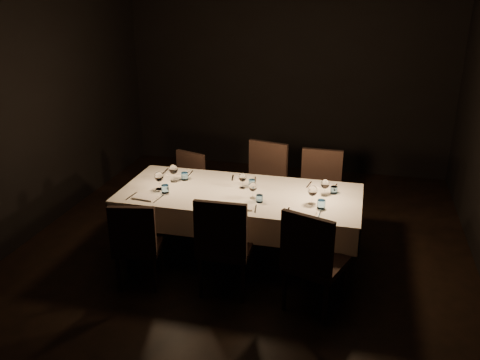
% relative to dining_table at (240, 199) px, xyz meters
% --- Properties ---
extents(room, '(5.01, 6.01, 3.01)m').
position_rel_dining_table_xyz_m(room, '(0.00, 0.00, 0.81)').
color(room, black).
rests_on(room, ground).
extents(dining_table, '(2.52, 1.12, 0.76)m').
position_rel_dining_table_xyz_m(dining_table, '(0.00, 0.00, 0.00)').
color(dining_table, black).
rests_on(dining_table, ground).
extents(chair_near_left, '(0.52, 0.52, 0.91)m').
position_rel_dining_table_xyz_m(chair_near_left, '(-0.82, -0.82, -0.18)').
color(chair_near_left, black).
rests_on(chair_near_left, ground).
extents(place_setting_near_left, '(0.36, 0.42, 0.20)m').
position_rel_dining_table_xyz_m(place_setting_near_left, '(-0.85, -0.22, 0.15)').
color(place_setting_near_left, white).
rests_on(place_setting_near_left, dining_table).
extents(chair_near_center, '(0.50, 0.50, 1.02)m').
position_rel_dining_table_xyz_m(chair_near_center, '(0.03, -0.74, -0.13)').
color(chair_near_center, black).
rests_on(chair_near_center, ground).
extents(place_setting_near_center, '(0.32, 0.40, 0.17)m').
position_rel_dining_table_xyz_m(place_setting_near_center, '(0.17, -0.22, 0.14)').
color(place_setting_near_center, white).
rests_on(place_setting_near_center, dining_table).
extents(chair_near_right, '(0.62, 0.62, 1.01)m').
position_rel_dining_table_xyz_m(chair_near_right, '(0.86, -0.82, -0.13)').
color(chair_near_right, black).
rests_on(chair_near_right, ground).
extents(place_setting_near_right, '(0.36, 0.42, 0.20)m').
position_rel_dining_table_xyz_m(place_setting_near_right, '(0.78, -0.22, 0.15)').
color(place_setting_near_right, white).
rests_on(place_setting_near_right, dining_table).
extents(chair_far_left, '(0.53, 0.53, 0.87)m').
position_rel_dining_table_xyz_m(chair_far_left, '(-0.88, 0.75, -0.20)').
color(chair_far_left, black).
rests_on(chair_far_left, ground).
extents(place_setting_far_left, '(0.36, 0.42, 0.20)m').
position_rel_dining_table_xyz_m(place_setting_far_left, '(-0.78, 0.22, 0.15)').
color(place_setting_far_left, white).
rests_on(place_setting_far_left, dining_table).
extents(chair_far_center, '(0.60, 0.60, 1.04)m').
position_rel_dining_table_xyz_m(chair_far_center, '(0.08, 0.84, -0.12)').
color(chair_far_center, black).
rests_on(chair_far_center, ground).
extents(place_setting_far_center, '(0.32, 0.39, 0.17)m').
position_rel_dining_table_xyz_m(place_setting_far_center, '(0.00, 0.22, 0.14)').
color(place_setting_far_center, white).
rests_on(place_setting_far_center, dining_table).
extents(chair_far_right, '(0.48, 0.48, 1.00)m').
position_rel_dining_table_xyz_m(chair_far_right, '(0.77, 0.82, -0.14)').
color(chair_far_right, black).
rests_on(chair_far_right, ground).
extents(place_setting_far_right, '(0.34, 0.40, 0.18)m').
position_rel_dining_table_xyz_m(place_setting_far_right, '(0.88, 0.22, 0.15)').
color(place_setting_far_right, white).
rests_on(place_setting_far_right, dining_table).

